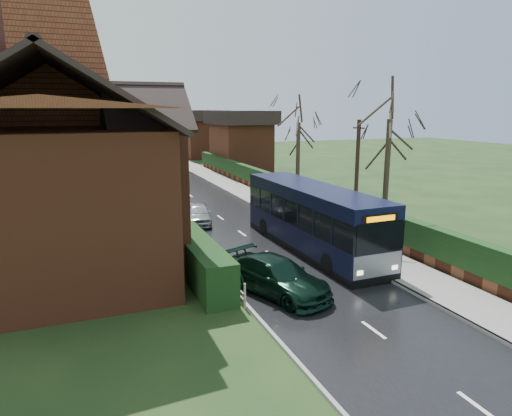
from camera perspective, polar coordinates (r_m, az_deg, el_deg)
name	(u,v)px	position (r m, az deg, el deg)	size (l,w,h in m)	color
ground	(289,269)	(19.80, 4.21, -7.57)	(140.00, 140.00, 0.00)	#33471E
road	(220,218)	(28.75, -4.46, -1.22)	(6.00, 100.00, 0.02)	black
pavement	(282,211)	(30.22, 3.26, -0.41)	(2.50, 100.00, 0.14)	slate
kerb_right	(265,213)	(29.74, 1.16, -0.60)	(0.12, 100.00, 0.14)	gray
kerb_left	(172,221)	(28.02, -10.43, -1.66)	(0.12, 100.00, 0.10)	gray
front_hedge	(175,231)	(22.93, -10.12, -2.85)	(1.20, 16.00, 1.60)	black
picket_fence	(190,236)	(23.17, -8.27, -3.52)	(0.10, 16.00, 0.90)	tan
right_wall_hedge	(303,196)	(30.69, 5.91, 1.55)	(0.60, 50.00, 1.80)	brown
brick_house	(62,164)	(21.64, -23.04, 5.11)	(9.30, 14.60, 10.30)	brown
bus	(313,219)	(22.09, 7.09, -1.34)	(2.54, 10.29, 3.11)	black
car_silver	(198,213)	(27.41, -7.22, -0.66)	(1.44, 3.58, 1.22)	#B2B4B8
car_green	(277,276)	(17.04, 2.62, -8.53)	(1.87, 4.59, 1.33)	black
car_distant	(157,154)	(62.69, -12.22, 6.57)	(1.55, 4.45, 1.46)	black
bus_stop_sign	(352,218)	(21.01, 11.87, -1.26)	(0.09, 0.43, 2.86)	slate
telegraph_pole	(357,177)	(25.14, 12.46, 3.79)	(0.24, 0.79, 6.17)	black
tree_right_near	(390,111)	(25.20, 16.46, 11.58)	(4.10, 4.10, 8.85)	#31281D
tree_right_far	(299,117)	(34.60, 5.36, 11.26)	(4.23, 4.23, 8.18)	#34261F
tree_house_side	(70,94)	(34.75, -22.19, 13.06)	(4.54, 4.54, 10.31)	#32281E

